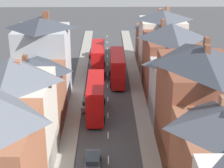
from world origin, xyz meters
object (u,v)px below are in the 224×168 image
object	(u,v)px
double_decker_bus_mid_street	(96,97)
car_near_blue	(93,162)
double_decker_bus_lead	(98,58)
car_near_silver	(93,53)
car_parked_right_a	(88,103)
double_decker_bus_far_approaching	(117,67)

from	to	relation	value
double_decker_bus_mid_street	car_near_blue	size ratio (longest dim) A/B	2.41
double_decker_bus_lead	car_near_silver	bearing A→B (deg)	97.18
double_decker_bus_lead	car_near_silver	distance (m)	10.52
double_decker_bus_mid_street	car_parked_right_a	world-z (taller)	double_decker_bus_mid_street
double_decker_bus_far_approaching	car_near_blue	distance (m)	27.93
double_decker_bus_mid_street	car_parked_right_a	bearing A→B (deg)	121.86
car_near_silver	car_parked_right_a	world-z (taller)	car_near_silver
car_near_blue	double_decker_bus_mid_street	bearing A→B (deg)	90.04
double_decker_bus_lead	double_decker_bus_far_approaching	world-z (taller)	same
double_decker_bus_mid_street	double_decker_bus_lead	bearing A→B (deg)	90.00
double_decker_bus_far_approaching	car_near_blue	size ratio (longest dim) A/B	2.41
car_near_blue	car_near_silver	size ratio (longest dim) A/B	1.16
double_decker_bus_far_approaching	car_parked_right_a	bearing A→B (deg)	-113.24
double_decker_bus_lead	double_decker_bus_far_approaching	xyz separation A→B (m)	(3.60, -5.77, 0.00)
double_decker_bus_mid_street	car_near_blue	world-z (taller)	double_decker_bus_mid_street
car_near_blue	double_decker_bus_far_approaching	bearing A→B (deg)	82.60
car_near_silver	car_parked_right_a	bearing A→B (deg)	-90.00
double_decker_bus_mid_street	car_near_blue	xyz separation A→B (m)	(0.01, -14.16, -1.97)
double_decker_bus_lead	car_near_blue	bearing A→B (deg)	-89.98
double_decker_bus_mid_street	car_near_silver	size ratio (longest dim) A/B	2.80
car_near_silver	car_near_blue	bearing A→B (deg)	-88.29
car_near_blue	car_parked_right_a	bearing A→B (deg)	94.58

